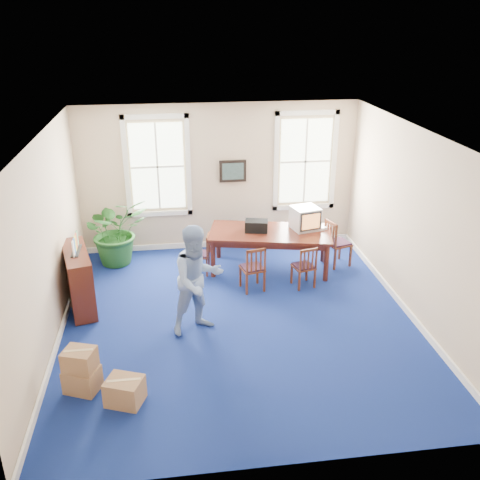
{
  "coord_description": "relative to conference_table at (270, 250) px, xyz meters",
  "views": [
    {
      "loc": [
        -1.06,
        -7.87,
        4.92
      ],
      "look_at": [
        0.1,
        0.6,
        1.25
      ],
      "focal_mm": 40.0,
      "sensor_mm": 36.0,
      "label": 1
    }
  ],
  "objects": [
    {
      "name": "credenza",
      "position": [
        -3.65,
        -1.06,
        0.12
      ],
      "size": [
        0.71,
        1.42,
        1.07
      ],
      "primitive_type": "cube",
      "rotation": [
        0.0,
        0.0,
        0.25
      ],
      "color": "#4C1C12",
      "rests_on": "ground"
    },
    {
      "name": "crt_tv",
      "position": [
        0.72,
        0.06,
        0.65
      ],
      "size": [
        0.62,
        0.66,
        0.46
      ],
      "primitive_type": null,
      "rotation": [
        0.0,
        0.0,
        0.24
      ],
      "color": "#B7B7BC",
      "rests_on": "conference_table"
    },
    {
      "name": "wall_picture",
      "position": [
        -0.6,
        1.28,
        1.33
      ],
      "size": [
        0.58,
        0.06,
        0.48
      ],
      "primitive_type": null,
      "color": "black",
      "rests_on": "ground"
    },
    {
      "name": "conference_table",
      "position": [
        0.0,
        0.0,
        0.0
      ],
      "size": [
        2.62,
        1.61,
        0.83
      ],
      "primitive_type": null,
      "rotation": [
        0.0,
        0.0,
        -0.22
      ],
      "color": "#4C1C12",
      "rests_on": "ground"
    },
    {
      "name": "wall_right",
      "position": [
        2.1,
        -1.92,
        1.18
      ],
      "size": [
        0.0,
        6.5,
        6.5
      ],
      "primitive_type": "plane",
      "rotation": [
        1.57,
        0.0,
        -1.57
      ],
      "color": "#C6AB8C",
      "rests_on": "ground"
    },
    {
      "name": "wall_left",
      "position": [
        -3.9,
        -1.92,
        1.18
      ],
      "size": [
        0.0,
        6.5,
        6.5
      ],
      "primitive_type": "plane",
      "rotation": [
        1.57,
        0.0,
        1.57
      ],
      "color": "#C6AB8C",
      "rests_on": "ground"
    },
    {
      "name": "ceiling",
      "position": [
        -0.9,
        -1.92,
        2.78
      ],
      "size": [
        6.5,
        6.5,
        0.0
      ],
      "primitive_type": "plane",
      "rotation": [
        3.14,
        0.0,
        0.0
      ],
      "color": "white",
      "rests_on": "ground"
    },
    {
      "name": "window_left",
      "position": [
        -2.2,
        1.31,
        1.48
      ],
      "size": [
        1.4,
        0.12,
        2.2
      ],
      "primitive_type": null,
      "color": "white",
      "rests_on": "ground"
    },
    {
      "name": "chair_near_right",
      "position": [
        0.5,
        -0.83,
        0.01
      ],
      "size": [
        0.46,
        0.46,
        0.85
      ],
      "primitive_type": null,
      "rotation": [
        0.0,
        0.0,
        3.37
      ],
      "color": "maroon",
      "rests_on": "ground"
    },
    {
      "name": "potted_plant",
      "position": [
        -3.12,
        0.74,
        0.31
      ],
      "size": [
        1.63,
        1.54,
        1.44
      ],
      "primitive_type": "imported",
      "rotation": [
        0.0,
        0.0,
        0.39
      ],
      "color": "#1C511B",
      "rests_on": "ground"
    },
    {
      "name": "chair_end_right",
      "position": [
        1.44,
        0.0,
        0.08
      ],
      "size": [
        0.56,
        0.56,
        1.0
      ],
      "primitive_type": null,
      "rotation": [
        0.0,
        0.0,
        1.87
      ],
      "color": "maroon",
      "rests_on": "ground"
    },
    {
      "name": "cardboard_boxes",
      "position": [
        -3.15,
        -3.36,
        -0.07
      ],
      "size": [
        1.57,
        1.57,
        0.69
      ],
      "primitive_type": null,
      "rotation": [
        0.0,
        0.0,
        -0.38
      ],
      "color": "#A1734A",
      "rests_on": "ground"
    },
    {
      "name": "equipment_bag",
      "position": [
        -0.28,
        0.06,
        0.53
      ],
      "size": [
        0.51,
        0.38,
        0.23
      ],
      "primitive_type": "cube",
      "rotation": [
        0.0,
        0.0,
        -0.21
      ],
      "color": "black",
      "rests_on": "conference_table"
    },
    {
      "name": "wall_front",
      "position": [
        -0.9,
        -5.17,
        1.18
      ],
      "size": [
        6.5,
        0.0,
        6.5
      ],
      "primitive_type": "plane",
      "rotation": [
        -1.57,
        0.0,
        0.0
      ],
      "color": "#C6AB8C",
      "rests_on": "ground"
    },
    {
      "name": "game_console",
      "position": [
        1.05,
        0.0,
        0.44
      ],
      "size": [
        0.23,
        0.25,
        0.05
      ],
      "primitive_type": "cube",
      "rotation": [
        0.0,
        0.0,
        0.3
      ],
      "color": "white",
      "rests_on": "conference_table"
    },
    {
      "name": "baseboard_right",
      "position": [
        2.07,
        -1.92,
        -0.36
      ],
      "size": [
        0.04,
        6.5,
        0.12
      ],
      "primitive_type": "cube",
      "color": "white",
      "rests_on": "ground"
    },
    {
      "name": "chair_near_left",
      "position": [
        -0.5,
        -0.83,
        0.04
      ],
      "size": [
        0.49,
        0.49,
        0.91
      ],
      "primitive_type": null,
      "rotation": [
        0.0,
        0.0,
        3.35
      ],
      "color": "maroon",
      "rests_on": "ground"
    },
    {
      "name": "man",
      "position": [
        -1.6,
        -2.11,
        0.51
      ],
      "size": [
        1.11,
        1.0,
        1.86
      ],
      "primitive_type": "imported",
      "rotation": [
        0.0,
        0.0,
        0.4
      ],
      "color": "#7C97C3",
      "rests_on": "ground"
    },
    {
      "name": "chair_end_left",
      "position": [
        -1.44,
        0.0,
        0.01
      ],
      "size": [
        0.45,
        0.45,
        0.84
      ],
      "primitive_type": null,
      "rotation": [
        0.0,
        0.0,
        -1.78
      ],
      "color": "maroon",
      "rests_on": "ground"
    },
    {
      "name": "window_right",
      "position": [
        1.0,
        1.31,
        1.48
      ],
      "size": [
        1.4,
        0.12,
        2.2
      ],
      "primitive_type": null,
      "color": "white",
      "rests_on": "ground"
    },
    {
      "name": "baseboard_left",
      "position": [
        -3.87,
        -1.92,
        -0.36
      ],
      "size": [
        0.04,
        6.5,
        0.12
      ],
      "primitive_type": "cube",
      "color": "white",
      "rests_on": "ground"
    },
    {
      "name": "wall_back",
      "position": [
        -0.9,
        1.33,
        1.18
      ],
      "size": [
        6.5,
        0.0,
        6.5
      ],
      "primitive_type": "plane",
      "rotation": [
        1.57,
        0.0,
        0.0
      ],
      "color": "#C6AB8C",
      "rests_on": "ground"
    },
    {
      "name": "floor",
      "position": [
        -0.9,
        -1.92,
        -0.42
      ],
      "size": [
        6.5,
        6.5,
        0.0
      ],
      "primitive_type": "plane",
      "color": "navy",
      "rests_on": "ground"
    },
    {
      "name": "baseboard_back",
      "position": [
        -0.9,
        1.3,
        -0.36
      ],
      "size": [
        6.0,
        0.04,
        0.12
      ],
      "primitive_type": "cube",
      "color": "white",
      "rests_on": "ground"
    },
    {
      "name": "brochure_rack",
      "position": [
        -3.63,
        -1.06,
        0.81
      ],
      "size": [
        0.37,
        0.69,
        0.31
      ],
      "primitive_type": null,
      "rotation": [
        0.0,
        0.0,
        0.38
      ],
      "color": "#99999E",
      "rests_on": "credenza"
    }
  ]
}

